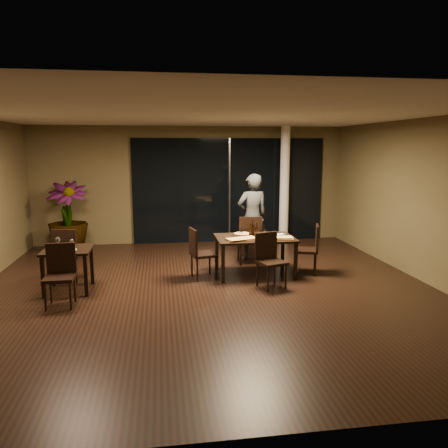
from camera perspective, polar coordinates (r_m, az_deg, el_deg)
ground at (r=7.75m, az=-2.04°, el=-8.56°), size 8.00×8.00×0.00m
wall_back at (r=11.43m, az=-4.35°, el=5.11°), size 8.00×0.10×3.00m
wall_front at (r=3.49m, az=5.27°, el=-6.14°), size 8.00×0.10×3.00m
wall_right at (r=8.83m, az=25.06°, el=2.76°), size 0.10×8.00×3.00m
ceiling at (r=7.37m, az=-2.18°, el=14.29°), size 8.00×8.00×0.04m
window_panel at (r=11.47m, az=0.69°, el=4.40°), size 5.00×0.06×2.70m
column at (r=11.46m, az=7.90°, el=5.06°), size 0.24×0.24×3.00m
main_table at (r=8.50m, az=4.05°, el=-2.20°), size 1.50×1.00×0.75m
side_table at (r=7.99m, az=-19.73°, el=-3.95°), size 0.80×0.80×0.75m
chair_main_far at (r=9.27m, az=3.35°, el=-1.75°), size 0.51×0.51×1.04m
chair_main_near at (r=7.84m, az=5.91°, el=-4.29°), size 0.56×0.56×0.97m
chair_main_left at (r=8.27m, az=-3.26°, el=-3.50°), size 0.53×0.53×0.97m
chair_main_right at (r=8.75m, az=11.23°, el=-2.89°), size 0.57×0.57×0.97m
chair_side_far at (r=8.58m, az=-19.72°, el=-3.44°), size 0.57×0.57×1.00m
chair_side_near at (r=7.36m, az=-20.60°, el=-5.81°), size 0.46×0.46×0.97m
diner at (r=9.66m, az=3.72°, el=0.94°), size 0.70×0.53×1.90m
potted_plant at (r=11.05m, az=-19.75°, el=0.90°), size 0.98×0.98×1.67m
pizza_board_left at (r=8.19m, az=2.36°, el=-2.06°), size 0.61×0.36×0.01m
pizza_board_right at (r=8.37m, az=7.09°, el=-1.86°), size 0.65×0.46×0.01m
oblong_pizza_left at (r=8.19m, az=2.36°, el=-1.95°), size 0.60×0.41×0.02m
oblong_pizza_right at (r=8.37m, az=7.09°, el=-1.75°), size 0.55×0.33×0.02m
round_pizza at (r=8.74m, az=2.40°, el=-1.29°), size 0.33×0.33×0.01m
bottle_a at (r=8.49m, az=3.47°, el=-0.73°), size 0.06×0.06×0.28m
bottle_b at (r=8.47m, az=4.31°, el=-0.73°), size 0.06×0.06×0.29m
bottle_c at (r=8.57m, az=3.75°, el=-0.46°), size 0.07×0.07×0.33m
tumbler_left at (r=8.54m, az=2.24°, el=-1.31°), size 0.07×0.07×0.09m
tumbler_right at (r=8.60m, az=5.46°, el=-1.24°), size 0.08×0.08×0.09m
napkin_near at (r=8.55m, az=7.50°, el=-1.63°), size 0.20×0.14×0.01m
napkin_far at (r=8.76m, az=7.45°, el=-1.34°), size 0.20×0.14×0.01m
wine_glass_a at (r=8.03m, az=-20.87°, el=-2.32°), size 0.08×0.08×0.19m
wine_glass_b at (r=7.87m, az=-19.25°, el=-2.56°), size 0.07×0.07×0.16m
side_napkin at (r=7.80m, az=-19.35°, el=-3.25°), size 0.20×0.15×0.01m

